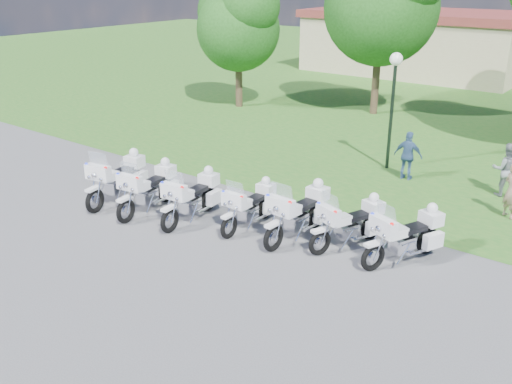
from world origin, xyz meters
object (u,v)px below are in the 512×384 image
Objects in this scene: motorcycle_4 at (300,211)px; bystander_c at (408,156)px; motorcycle_5 at (351,222)px; motorcycle_1 at (149,187)px; motorcycle_2 at (193,196)px; bystander_a at (512,191)px; motorcycle_3 at (251,205)px; motorcycle_0 at (118,177)px; motorcycle_6 at (407,235)px; bystander_b at (506,170)px; lamp_post at (394,82)px.

motorcycle_4 is 6.00m from bystander_c.
motorcycle_1 is at bearing 35.05° from motorcycle_5.
motorcycle_2 is 1.54× the size of bystander_a.
motorcycle_2 reaches higher than bystander_c.
motorcycle_3 is 7.48m from bystander_a.
bystander_c is (-0.90, 5.61, 0.16)m from motorcycle_5.
motorcycle_0 reaches higher than motorcycle_2.
motorcycle_3 is (3.08, 0.90, -0.07)m from motorcycle_1.
motorcycle_6 reaches higher than motorcycle_5.
motorcycle_4 reaches higher than motorcycle_1.
motorcycle_1 is at bearing 35.29° from motorcycle_6.
bystander_b is at bearing -115.09° from motorcycle_4.
lamp_post is (-3.41, 6.20, 2.41)m from motorcycle_6.
motorcycle_4 is 1.57× the size of bystander_c.
motorcycle_5 is (7.21, 1.56, -0.07)m from motorcycle_0.
motorcycle_6 is at bearing -155.32° from motorcycle_5.
motorcycle_3 is 1.41× the size of bystander_a.
lamp_post reaches higher than bystander_b.
motorcycle_0 reaches higher than bystander_a.
motorcycle_0 is 7.37m from motorcycle_5.
motorcycle_1 reaches higher than motorcycle_2.
lamp_post is 2.38× the size of bystander_b.
motorcycle_6 is 5.98m from bystander_b.
bystander_b is (6.53, 7.28, 0.16)m from motorcycle_2.
motorcycle_5 is (5.87, 1.52, -0.05)m from motorcycle_1.
lamp_post is (2.45, 7.53, 2.40)m from motorcycle_2.
lamp_post reaches higher than bystander_a.
motorcycle_0 reaches higher than motorcycle_5.
bystander_c is (-3.04, -0.44, -0.03)m from bystander_b.
bystander_a is (2.77, 4.39, 0.15)m from motorcycle_5.
bystander_b is (9.35, 7.61, 0.12)m from motorcycle_0.
motorcycle_0 is at bearing 32.77° from motorcycle_5.
motorcycle_4 is 2.84m from motorcycle_6.
motorcycle_3 is at bearing 32.44° from motorcycle_6.
motorcycle_2 is at bearing 176.06° from motorcycle_0.
motorcycle_5 is at bearing -168.10° from motorcycle_3.
motorcycle_5 is 5.20m from bystander_a.
bystander_c is (4.97, 7.13, 0.12)m from motorcycle_1.
motorcycle_0 is 1.15× the size of motorcycle_5.
motorcycle_4 is at bearing 39.59° from bystander_b.
motorcycle_6 is at bearing -172.89° from motorcycle_2.
bystander_c reaches higher than bystander_a.
bystander_c is at bearing -90.79° from motorcycle_4.
motorcycle_6 is at bearing -175.29° from motorcycle_1.
lamp_post is (3.93, 7.82, 2.38)m from motorcycle_1.
motorcycle_4 is at bearing -169.93° from motorcycle_2.
motorcycle_4 is at bearing -173.51° from motorcycle_1.
bystander_b is at bearing -137.65° from motorcycle_2.
lamp_post is (0.85, 6.92, 2.46)m from motorcycle_3.
motorcycle_2 is 4.56m from motorcycle_5.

